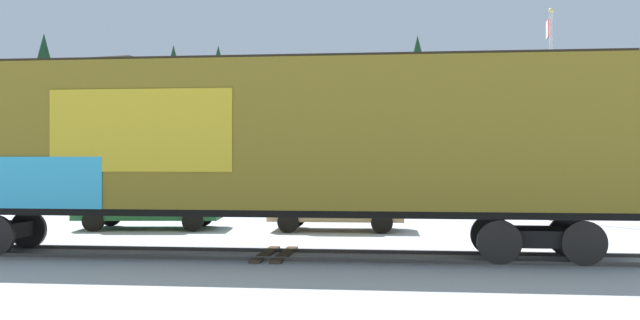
{
  "coord_description": "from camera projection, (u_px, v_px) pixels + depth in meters",
  "views": [
    {
      "loc": [
        2.48,
        -15.84,
        2.18
      ],
      "look_at": [
        0.18,
        2.27,
        2.16
      ],
      "focal_mm": 40.24,
      "sensor_mm": 36.0,
      "label": 1
    }
  ],
  "objects": [
    {
      "name": "ground_plane",
      "position": [
        299.0,
        256.0,
        16.02
      ],
      "size": [
        260.0,
        260.0,
        0.0
      ],
      "primitive_type": "plane",
      "color": "#B2B5BC"
    },
    {
      "name": "track",
      "position": [
        234.0,
        254.0,
        16.21
      ],
      "size": [
        60.01,
        2.98,
        0.08
      ],
      "color": "#4C4742",
      "rests_on": "ground_plane"
    },
    {
      "name": "freight_car",
      "position": [
        244.0,
        139.0,
        16.18
      ],
      "size": [
        17.92,
        3.16,
        4.52
      ],
      "color": "olive",
      "rests_on": "ground_plane"
    },
    {
      "name": "flagpole",
      "position": [
        550.0,
        89.0,
        25.54
      ],
      "size": [
        0.2,
        1.39,
        7.53
      ],
      "color": "silver",
      "rests_on": "ground_plane"
    },
    {
      "name": "hillside",
      "position": [
        387.0,
        135.0,
        77.64
      ],
      "size": [
        138.82,
        39.06,
        14.58
      ],
      "color": "slate",
      "rests_on": "ground_plane"
    },
    {
      "name": "parked_car_green",
      "position": [
        147.0,
        201.0,
        22.45
      ],
      "size": [
        4.62,
        2.41,
        1.72
      ],
      "color": "#1E5933",
      "rests_on": "ground_plane"
    },
    {
      "name": "parked_car_tan",
      "position": [
        335.0,
        203.0,
        21.93
      ],
      "size": [
        4.13,
        2.02,
        1.65
      ],
      "color": "#9E8966",
      "rests_on": "ground_plane"
    }
  ]
}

